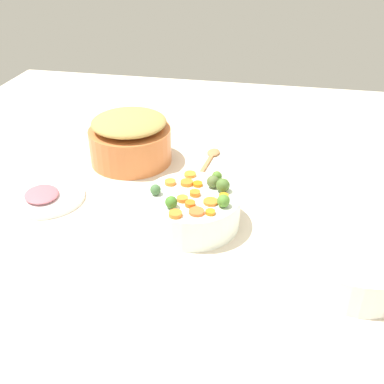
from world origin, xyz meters
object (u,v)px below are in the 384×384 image
serving_bowl_carrots (192,209)px  casserole_dish (355,265)px  ham_plate (47,198)px  metal_pot (131,145)px  wooden_spoon (209,161)px

serving_bowl_carrots → casserole_dish: 0.44m
ham_plate → serving_bowl_carrots: bearing=85.7°
metal_pot → wooden_spoon: 0.27m
serving_bowl_carrots → wooden_spoon: 0.37m
wooden_spoon → casserole_dish: size_ratio=1.19×
serving_bowl_carrots → wooden_spoon: (-0.36, -0.01, -0.04)m
serving_bowl_carrots → ham_plate: 0.45m
wooden_spoon → casserole_dish: bearing=39.9°
metal_pot → casserole_dish: size_ratio=1.09×
serving_bowl_carrots → ham_plate: size_ratio=1.17×
wooden_spoon → metal_pot: bearing=-80.9°
metal_pot → casserole_dish: (0.47, 0.69, -0.02)m
serving_bowl_carrots → casserole_dish: (0.15, 0.41, -0.00)m
wooden_spoon → ham_plate: (0.33, -0.44, 0.00)m
metal_pot → wooden_spoon: (-0.04, 0.26, -0.05)m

